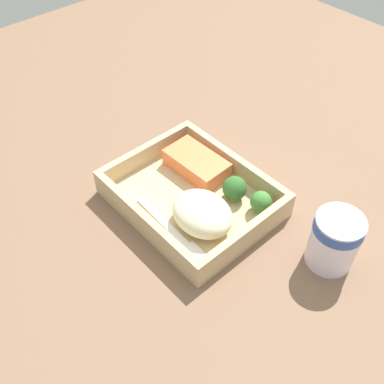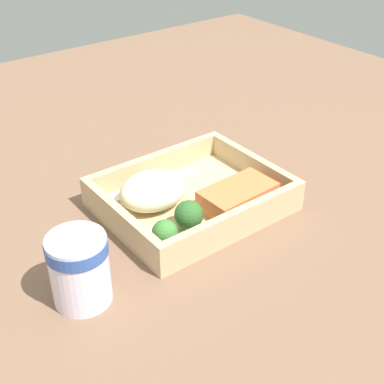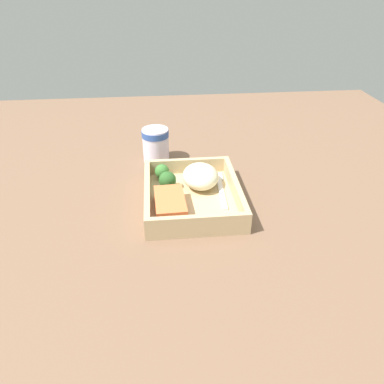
# 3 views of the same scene
# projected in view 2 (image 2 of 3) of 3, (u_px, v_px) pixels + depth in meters

# --- Properties ---
(ground_plane) EXTENTS (1.60, 1.60, 0.02)m
(ground_plane) POSITION_uv_depth(u_px,v_px,m) (192.00, 213.00, 0.81)
(ground_plane) COLOR brown
(takeout_tray) EXTENTS (0.26, 0.21, 0.01)m
(takeout_tray) POSITION_uv_depth(u_px,v_px,m) (192.00, 204.00, 0.80)
(takeout_tray) COLOR tan
(takeout_tray) RESTS_ON ground_plane
(tray_rim) EXTENTS (0.26, 0.21, 0.04)m
(tray_rim) POSITION_uv_depth(u_px,v_px,m) (192.00, 190.00, 0.78)
(tray_rim) COLOR tan
(tray_rim) RESTS_ON takeout_tray
(salmon_fillet) EXTENTS (0.11, 0.07, 0.03)m
(salmon_fillet) POSITION_uv_depth(u_px,v_px,m) (238.00, 197.00, 0.77)
(salmon_fillet) COLOR #EF7541
(salmon_fillet) RESTS_ON takeout_tray
(mashed_potatoes) EXTENTS (0.10, 0.08, 0.05)m
(mashed_potatoes) POSITION_uv_depth(u_px,v_px,m) (153.00, 190.00, 0.77)
(mashed_potatoes) COLOR beige
(mashed_potatoes) RESTS_ON takeout_tray
(broccoli_floret_1) EXTENTS (0.03, 0.03, 0.04)m
(broccoli_floret_1) POSITION_uv_depth(u_px,v_px,m) (165.00, 233.00, 0.69)
(broccoli_floret_1) COLOR #78A459
(broccoli_floret_1) RESTS_ON takeout_tray
(broccoli_floret_2) EXTENTS (0.04, 0.04, 0.04)m
(broccoli_floret_2) POSITION_uv_depth(u_px,v_px,m) (189.00, 215.00, 0.72)
(broccoli_floret_2) COLOR #7EAD64
(broccoli_floret_2) RESTS_ON takeout_tray
(fork) EXTENTS (0.16, 0.02, 0.00)m
(fork) POSITION_uv_depth(u_px,v_px,m) (147.00, 187.00, 0.82)
(fork) COLOR silver
(fork) RESTS_ON takeout_tray
(paper_cup) EXTENTS (0.07, 0.07, 0.09)m
(paper_cup) POSITION_uv_depth(u_px,v_px,m) (79.00, 266.00, 0.61)
(paper_cup) COLOR white
(paper_cup) RESTS_ON ground_plane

